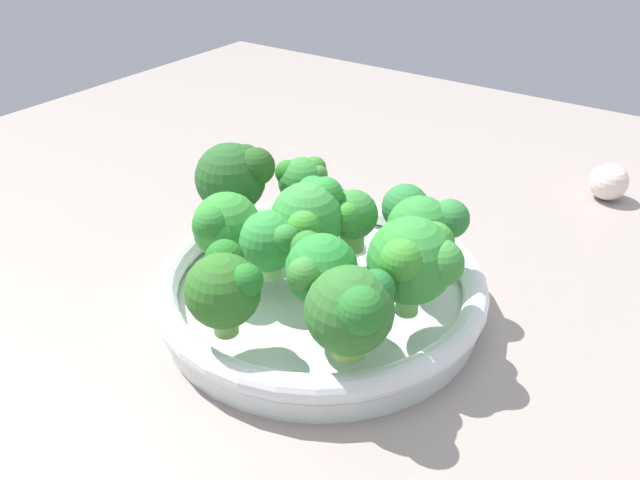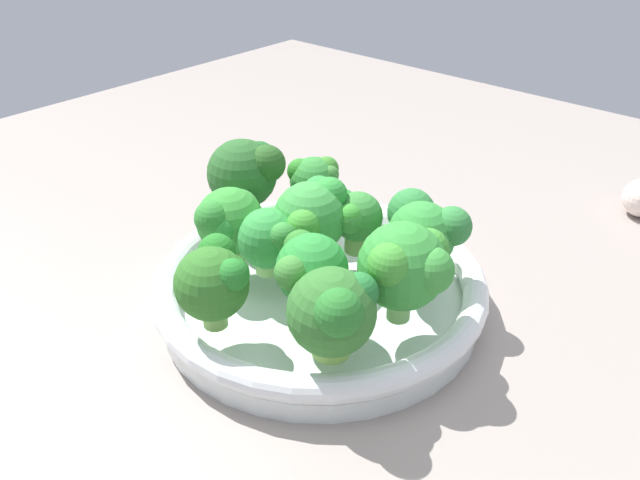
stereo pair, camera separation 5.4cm
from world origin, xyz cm
name	(u,v)px [view 1 (the left image)]	position (x,y,z in cm)	size (l,w,h in cm)	color
ground_plane	(310,290)	(0.00, 0.00, -1.25)	(130.00, 130.00, 2.50)	gray
bowl	(320,288)	(-2.95, -3.18, 2.03)	(29.07, 29.07, 3.97)	white
broccoli_floret_0	(350,215)	(1.35, -3.48, 7.53)	(4.68, 5.24, 5.75)	#85B05A
broccoli_floret_1	(319,270)	(-8.12, -6.68, 8.13)	(6.37, 5.87, 6.92)	#81BF59
broccoli_floret_2	(352,310)	(-10.54, -11.17, 7.82)	(6.38, 6.55, 6.89)	#95CC58
broccoli_floret_3	(235,176)	(-0.71, 8.05, 8.96)	(7.69, 7.34, 8.26)	#87C769
broccoli_floret_4	(303,181)	(3.95, 3.64, 7.81)	(4.71, 4.82, 6.19)	#92CD59
broccoli_floret_5	(272,241)	(-5.83, -0.28, 7.29)	(5.85, 5.72, 5.87)	#94CD6E
broccoli_floret_6	(424,229)	(2.14, -10.23, 7.92)	(6.10, 6.56, 6.72)	#88BE63
broccoli_floret_7	(415,260)	(-3.94, -12.50, 8.93)	(7.60, 7.43, 8.16)	#95D675
broccoli_floret_8	(226,287)	(-13.59, -2.25, 7.97)	(5.98, 5.97, 6.68)	#90C760
broccoli_floret_9	(309,215)	(-1.70, -1.15, 8.13)	(7.59, 6.36, 7.19)	#85C24D
broccoli_floret_10	(226,226)	(-6.72, 3.92, 7.81)	(6.86, 5.91, 6.70)	#92CA6B
broccoli_floret_11	(405,211)	(4.58, -7.18, 7.59)	(4.26, 4.26, 6.06)	#91CF6E
garlic_bulb	(609,182)	(33.52, -18.80, 2.17)	(4.34, 4.34, 4.34)	#F4DBCC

